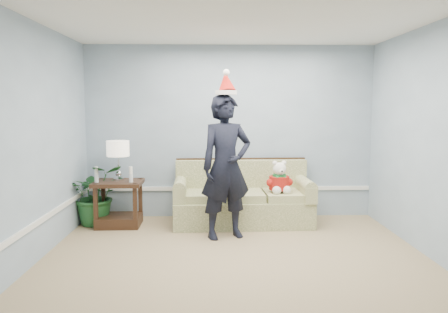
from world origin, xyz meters
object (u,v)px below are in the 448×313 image
sofa (242,201)px  man (226,167)px  table_lamp (118,150)px  houseplant (96,194)px  side_table (119,208)px  teddy_bear (279,181)px

sofa → man: bearing=-111.9°
table_lamp → houseplant: table_lamp is taller
sofa → side_table: bearing=-178.0°
side_table → man: man is taller
houseplant → man: size_ratio=0.47×
table_lamp → man: man is taller
man → teddy_bear: bearing=14.3°
sofa → teddy_bear: 0.65m
side_table → table_lamp: 0.86m
side_table → teddy_bear: teddy_bear is taller
sofa → side_table: sofa is taller
table_lamp → teddy_bear: 2.40m
houseplant → teddy_bear: bearing=-3.4°
teddy_bear → side_table: bearing=169.4°
side_table → man: 1.81m
sofa → houseplant: bearing=178.6°
teddy_bear → houseplant: bearing=167.3°
table_lamp → sofa: bearing=2.1°
side_table → teddy_bear: bearing=-1.3°
houseplant → man: man is taller
side_table → table_lamp: (-0.00, 0.06, 0.85)m
side_table → man: size_ratio=0.36×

